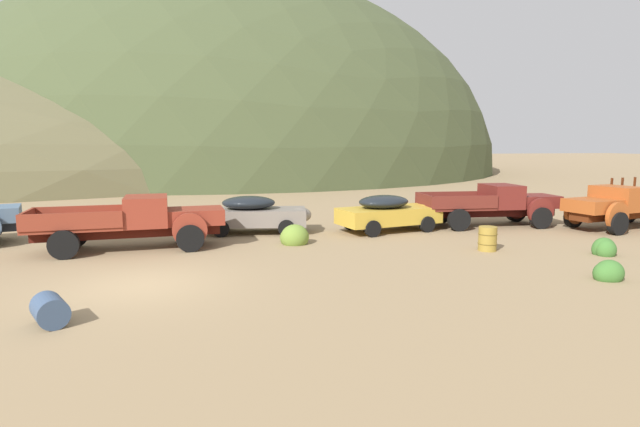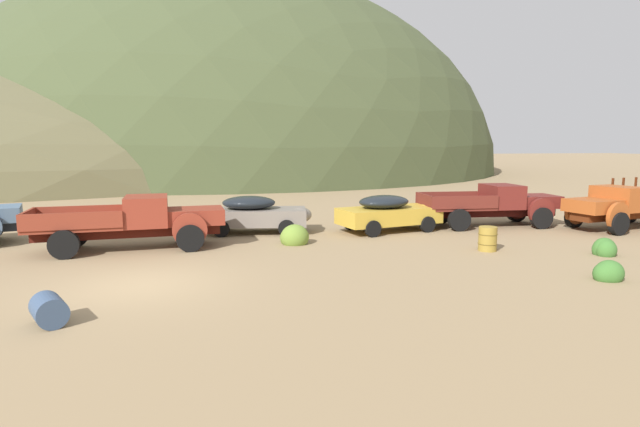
{
  "view_description": "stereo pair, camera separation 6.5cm",
  "coord_description": "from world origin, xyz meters",
  "px_view_note": "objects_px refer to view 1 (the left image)",
  "views": [
    {
      "loc": [
        1.78,
        -13.79,
        3.76
      ],
      "look_at": [
        5.85,
        4.31,
        1.17
      ],
      "focal_mm": 28.38,
      "sensor_mm": 36.0,
      "label": 1
    },
    {
      "loc": [
        1.85,
        -13.8,
        3.76
      ],
      "look_at": [
        5.85,
        4.31,
        1.17
      ],
      "focal_mm": 28.38,
      "sensor_mm": 36.0,
      "label": 2
    }
  ],
  "objects_px": {
    "truck_rust_red": "(144,221)",
    "truck_oxblood": "(499,204)",
    "car_primer_gray": "(258,214)",
    "car_faded_yellow": "(391,212)",
    "oil_drum_tipped": "(50,310)",
    "oil_drum_foreground": "(488,239)",
    "truck_oxide_orange": "(618,206)"
  },
  "relations": [
    {
      "from": "oil_drum_foreground",
      "to": "car_primer_gray",
      "type": "bearing_deg",
      "value": 144.5
    },
    {
      "from": "truck_oxblood",
      "to": "truck_oxide_orange",
      "type": "height_order",
      "value": "truck_oxide_orange"
    },
    {
      "from": "car_faded_yellow",
      "to": "truck_oxide_orange",
      "type": "xyz_separation_m",
      "value": [
        9.94,
        -1.7,
        0.18
      ]
    },
    {
      "from": "car_faded_yellow",
      "to": "oil_drum_tipped",
      "type": "xyz_separation_m",
      "value": [
        -10.98,
        -9.23,
        -0.5
      ]
    },
    {
      "from": "truck_rust_red",
      "to": "truck_oxblood",
      "type": "height_order",
      "value": "same"
    },
    {
      "from": "truck_rust_red",
      "to": "truck_oxide_orange",
      "type": "bearing_deg",
      "value": -4.34
    },
    {
      "from": "truck_rust_red",
      "to": "oil_drum_tipped",
      "type": "height_order",
      "value": "truck_rust_red"
    },
    {
      "from": "oil_drum_foreground",
      "to": "oil_drum_tipped",
      "type": "xyz_separation_m",
      "value": [
        -12.85,
        -4.65,
        -0.11
      ]
    },
    {
      "from": "car_faded_yellow",
      "to": "truck_oxblood",
      "type": "relative_size",
      "value": 0.76
    },
    {
      "from": "car_faded_yellow",
      "to": "truck_rust_red",
      "type": "bearing_deg",
      "value": 176.83
    },
    {
      "from": "car_primer_gray",
      "to": "oil_drum_foreground",
      "type": "relative_size",
      "value": 5.49
    },
    {
      "from": "truck_rust_red",
      "to": "truck_oxide_orange",
      "type": "height_order",
      "value": "truck_oxide_orange"
    },
    {
      "from": "truck_oxide_orange",
      "to": "car_faded_yellow",
      "type": "bearing_deg",
      "value": -20.47
    },
    {
      "from": "truck_rust_red",
      "to": "oil_drum_tipped",
      "type": "relative_size",
      "value": 6.33
    },
    {
      "from": "car_faded_yellow",
      "to": "truck_oxblood",
      "type": "distance_m",
      "value": 5.27
    },
    {
      "from": "car_faded_yellow",
      "to": "truck_oxblood",
      "type": "xyz_separation_m",
      "value": [
        5.27,
        0.19,
        0.18
      ]
    },
    {
      "from": "oil_drum_tipped",
      "to": "oil_drum_foreground",
      "type": "bearing_deg",
      "value": 19.9
    },
    {
      "from": "car_primer_gray",
      "to": "truck_oxblood",
      "type": "height_order",
      "value": "truck_oxblood"
    },
    {
      "from": "truck_rust_red",
      "to": "car_primer_gray",
      "type": "bearing_deg",
      "value": 24.87
    },
    {
      "from": "car_faded_yellow",
      "to": "car_primer_gray",
      "type": "bearing_deg",
      "value": 159.93
    },
    {
      "from": "car_primer_gray",
      "to": "oil_drum_tipped",
      "type": "bearing_deg",
      "value": -109.43
    },
    {
      "from": "truck_oxblood",
      "to": "oil_drum_tipped",
      "type": "bearing_deg",
      "value": -146.02
    },
    {
      "from": "oil_drum_tipped",
      "to": "car_faded_yellow",
      "type": "bearing_deg",
      "value": 40.06
    },
    {
      "from": "car_faded_yellow",
      "to": "oil_drum_foreground",
      "type": "distance_m",
      "value": 4.96
    },
    {
      "from": "truck_rust_red",
      "to": "oil_drum_tipped",
      "type": "distance_m",
      "value": 7.76
    },
    {
      "from": "truck_oxide_orange",
      "to": "oil_drum_tipped",
      "type": "bearing_deg",
      "value": 9.04
    },
    {
      "from": "truck_oxide_orange",
      "to": "car_primer_gray",
      "type": "bearing_deg",
      "value": -19.82
    },
    {
      "from": "car_primer_gray",
      "to": "oil_drum_tipped",
      "type": "relative_size",
      "value": 4.46
    },
    {
      "from": "car_faded_yellow",
      "to": "oil_drum_foreground",
      "type": "bearing_deg",
      "value": -79.9
    },
    {
      "from": "car_primer_gray",
      "to": "truck_oxide_orange",
      "type": "xyz_separation_m",
      "value": [
        15.59,
        -2.49,
        0.18
      ]
    },
    {
      "from": "car_primer_gray",
      "to": "car_faded_yellow",
      "type": "relative_size",
      "value": 0.97
    },
    {
      "from": "truck_oxblood",
      "to": "truck_rust_red",
      "type": "bearing_deg",
      "value": -169.53
    }
  ]
}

